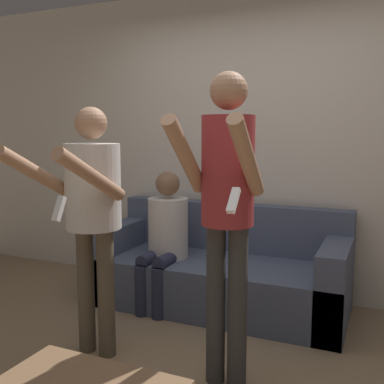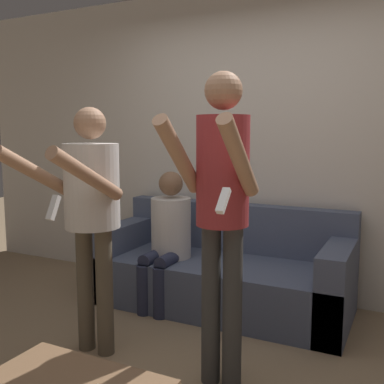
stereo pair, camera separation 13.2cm
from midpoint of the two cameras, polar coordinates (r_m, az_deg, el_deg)
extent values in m
plane|color=#937A5B|center=(2.82, -1.53, -23.19)|extent=(14.00, 14.00, 0.00)
cube|color=silver|center=(4.01, 9.87, 6.15)|extent=(6.40, 0.06, 2.70)
cube|color=#4C5670|center=(3.80, 4.64, -11.52)|extent=(2.06, 0.86, 0.40)
cube|color=#4C5670|center=(4.00, 6.55, -4.44)|extent=(2.06, 0.16, 0.42)
cube|color=#4C5670|center=(4.18, -7.41, -8.11)|extent=(0.20, 0.86, 0.63)
cube|color=#4C5670|center=(3.55, 19.07, -11.37)|extent=(0.20, 0.86, 0.63)
cylinder|color=brown|center=(3.10, -12.18, -11.85)|extent=(0.11, 0.11, 0.84)
cylinder|color=brown|center=(3.01, -9.77, -12.39)|extent=(0.11, 0.11, 0.84)
cylinder|color=silver|center=(2.90, -11.34, 0.76)|extent=(0.35, 0.35, 0.54)
sphere|color=#A87A5B|center=(2.88, -11.54, 8.56)|extent=(0.20, 0.20, 0.20)
cylinder|color=#A87A5B|center=(2.81, -17.96, 2.33)|extent=(0.08, 0.59, 0.35)
cylinder|color=#A87A5B|center=(2.56, -11.68, 2.06)|extent=(0.08, 0.59, 0.35)
cube|color=white|center=(2.37, -15.67, -1.93)|extent=(0.04, 0.08, 0.13)
cylinder|color=#383838|center=(2.65, 3.90, -14.03)|extent=(0.11, 0.11, 0.94)
cylinder|color=#383838|center=(2.61, 6.64, -14.44)|extent=(0.11, 0.11, 0.94)
cylinder|color=#9E2D33|center=(2.45, 5.48, 2.68)|extent=(0.29, 0.29, 0.60)
sphere|color=#A87A5B|center=(2.45, 5.61, 12.70)|extent=(0.20, 0.20, 0.20)
cylinder|color=#A87A5B|center=(2.33, -0.03, 4.58)|extent=(0.08, 0.45, 0.43)
cylinder|color=#A87A5B|center=(2.20, 7.71, 4.34)|extent=(0.08, 0.45, 0.43)
cube|color=white|center=(2.04, 5.86, -1.10)|extent=(0.04, 0.11, 0.11)
cylinder|color=#282D47|center=(3.66, -5.10, -12.29)|extent=(0.11, 0.11, 0.40)
cylinder|color=#282D47|center=(3.59, -3.01, -12.68)|extent=(0.11, 0.11, 0.40)
cylinder|color=#282D47|center=(3.72, -3.85, -8.24)|extent=(0.11, 0.32, 0.11)
cylinder|color=#282D47|center=(3.65, -1.79, -8.54)|extent=(0.11, 0.32, 0.11)
cylinder|color=silver|center=(3.77, -1.67, -4.53)|extent=(0.33, 0.33, 0.50)
sphere|color=brown|center=(3.71, -1.69, 1.08)|extent=(0.20, 0.20, 0.20)
camera|label=1|loc=(0.07, -88.79, 0.16)|focal=42.00mm
camera|label=2|loc=(0.07, 91.21, -0.16)|focal=42.00mm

